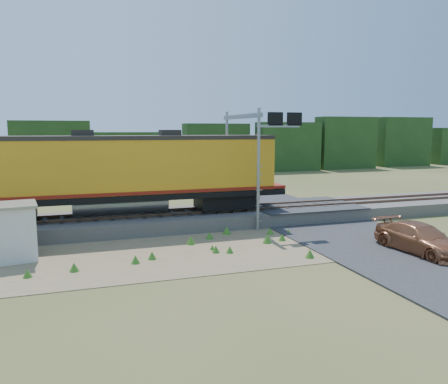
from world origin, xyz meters
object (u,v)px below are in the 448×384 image
object	(u,v)px
car	(420,239)
signal_gantry	(251,139)
shed	(12,232)
locomotive	(115,171)

from	to	relation	value
car	signal_gantry	bearing A→B (deg)	116.36
shed	signal_gantry	world-z (taller)	signal_gantry
locomotive	shed	xyz separation A→B (m)	(-4.91, -4.59, -2.16)
locomotive	car	world-z (taller)	locomotive
signal_gantry	car	world-z (taller)	signal_gantry
locomotive	signal_gantry	size ratio (longest dim) A/B	2.80
locomotive	car	size ratio (longest dim) A/B	4.09
locomotive	car	xyz separation A→B (m)	(13.28, -9.43, -2.76)
locomotive	signal_gantry	bearing A→B (deg)	-4.69
locomotive	shed	distance (m)	7.06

